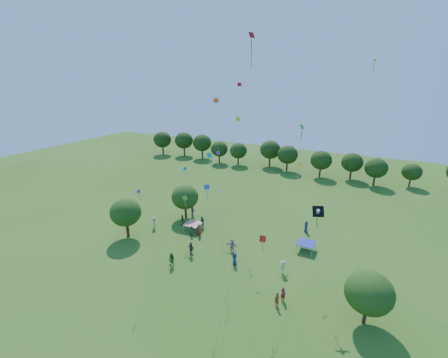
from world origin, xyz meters
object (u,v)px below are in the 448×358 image
near_tree_west (126,212)px  pirate_kite (317,213)px  near_tree_east (369,293)px  red_high_kite (243,86)px  near_tree_north (185,197)px  tent_blue (306,243)px  tent_red_stripe (193,224)px

near_tree_west → pirate_kite: bearing=0.1°
near_tree_east → red_high_kite: size_ratio=0.21×
near_tree_north → near_tree_east: near_tree_north is taller
near_tree_north → tent_blue: 19.69m
tent_blue → pirate_kite: 11.44m
pirate_kite → near_tree_east: bearing=-22.3°
tent_blue → red_high_kite: red_high_kite is taller
near_tree_east → tent_red_stripe: size_ratio=2.42×
tent_red_stripe → red_high_kite: red_high_kite is taller
pirate_kite → tent_red_stripe: bearing=162.5°
near_tree_north → near_tree_west: bearing=-114.0°
near_tree_north → tent_red_stripe: near_tree_north is taller
near_tree_north → tent_red_stripe: (3.33, -3.05, -2.56)m
pirate_kite → red_high_kite: 15.47m
pirate_kite → near_tree_north: bearing=157.8°
near_tree_west → red_high_kite: bearing=12.8°
near_tree_east → near_tree_west: bearing=176.0°
near_tree_north → tent_blue: (19.50, -1.00, -2.56)m
near_tree_north → tent_blue: near_tree_north is taller
near_tree_north → pirate_kite: pirate_kite is taller
near_tree_east → red_high_kite: red_high_kite is taller
near_tree_east → near_tree_north: bearing=157.8°
pirate_kite → red_high_kite: red_high_kite is taller
near_tree_east → tent_red_stripe: near_tree_east is taller
near_tree_west → red_high_kite: red_high_kite is taller
near_tree_east → tent_blue: near_tree_east is taller
red_high_kite → tent_red_stripe: bearing=165.5°
near_tree_east → tent_blue: size_ratio=2.42×
red_high_kite → near_tree_north: bearing=156.1°
tent_red_stripe → red_high_kite: bearing=-14.5°
near_tree_north → tent_blue: size_ratio=2.52×
near_tree_west → near_tree_east: 31.06m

